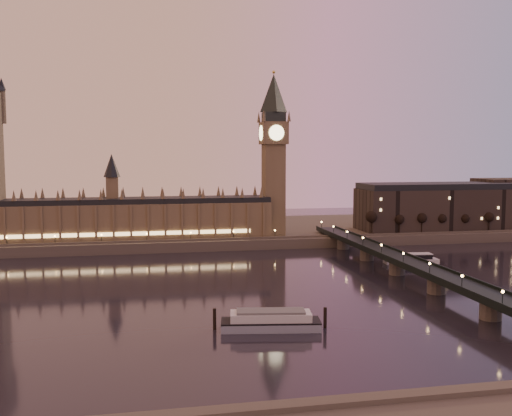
# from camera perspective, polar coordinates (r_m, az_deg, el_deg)

# --- Properties ---
(ground) EXTENTS (700.00, 700.00, 0.00)m
(ground) POSITION_cam_1_polar(r_m,az_deg,el_deg) (241.81, -4.49, -8.45)
(ground) COLOR black
(ground) RESTS_ON ground
(far_embankment) EXTENTS (560.00, 130.00, 6.00)m
(far_embankment) POSITION_cam_1_polar(r_m,az_deg,el_deg) (405.98, -2.94, -2.35)
(far_embankment) COLOR #423D35
(far_embankment) RESTS_ON ground
(palace_of_westminster) EXTENTS (180.00, 26.62, 52.00)m
(palace_of_westminster) POSITION_cam_1_polar(r_m,az_deg,el_deg) (356.38, -13.18, -0.55)
(palace_of_westminster) COLOR brown
(palace_of_westminster) RESTS_ON ground
(big_ben) EXTENTS (17.68, 17.68, 104.00)m
(big_ben) POSITION_cam_1_polar(r_m,az_deg,el_deg) (363.31, 1.77, 6.38)
(big_ben) COLOR brown
(big_ben) RESTS_ON ground
(westminster_bridge) EXTENTS (13.20, 260.00, 15.30)m
(westminster_bridge) POSITION_cam_1_polar(r_m,az_deg,el_deg) (266.61, 15.58, -6.11)
(westminster_bridge) COLOR black
(westminster_bridge) RESTS_ON ground
(city_block) EXTENTS (155.00, 45.00, 34.00)m
(city_block) POSITION_cam_1_polar(r_m,az_deg,el_deg) (427.66, 20.19, 0.31)
(city_block) COLOR black
(city_block) RESTS_ON ground
(bare_tree_0) EXTENTS (6.45, 6.45, 13.11)m
(bare_tree_0) POSITION_cam_1_polar(r_m,az_deg,el_deg) (373.36, 11.59, -1.16)
(bare_tree_0) COLOR black
(bare_tree_0) RESTS_ON ground
(bare_tree_1) EXTENTS (6.45, 6.45, 13.11)m
(bare_tree_1) POSITION_cam_1_polar(r_m,az_deg,el_deg) (379.96, 13.88, -1.09)
(bare_tree_1) COLOR black
(bare_tree_1) RESTS_ON ground
(bare_tree_2) EXTENTS (6.45, 6.45, 13.11)m
(bare_tree_2) POSITION_cam_1_polar(r_m,az_deg,el_deg) (387.15, 16.09, -1.03)
(bare_tree_2) COLOR black
(bare_tree_2) RESTS_ON ground
(bare_tree_3) EXTENTS (6.45, 6.45, 13.11)m
(bare_tree_3) POSITION_cam_1_polar(r_m,az_deg,el_deg) (394.89, 18.21, -0.97)
(bare_tree_3) COLOR black
(bare_tree_3) RESTS_ON ground
(bare_tree_4) EXTENTS (6.45, 6.45, 13.11)m
(bare_tree_4) POSITION_cam_1_polar(r_m,az_deg,el_deg) (403.15, 20.25, -0.90)
(bare_tree_4) COLOR black
(bare_tree_4) RESTS_ON ground
(bare_tree_5) EXTENTS (6.45, 6.45, 13.11)m
(bare_tree_5) POSITION_cam_1_polar(r_m,az_deg,el_deg) (411.91, 22.20, -0.84)
(bare_tree_5) COLOR black
(bare_tree_5) RESTS_ON ground
(cruise_boat_b) EXTENTS (29.13, 9.63, 5.28)m
(cruise_boat_b) POSITION_cam_1_polar(r_m,az_deg,el_deg) (314.68, 15.25, -4.94)
(cruise_boat_b) COLOR silver
(cruise_boat_b) RESTS_ON ground
(moored_barge) EXTENTS (37.52, 14.12, 6.96)m
(moored_barge) POSITION_cam_1_polar(r_m,az_deg,el_deg) (192.06, 1.48, -11.21)
(moored_barge) COLOR gray
(moored_barge) RESTS_ON ground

